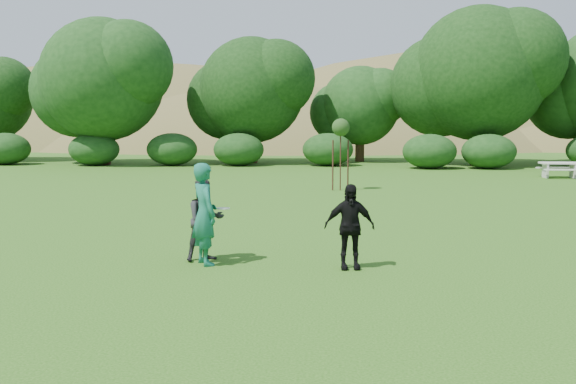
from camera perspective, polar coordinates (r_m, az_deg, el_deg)
name	(u,v)px	position (r m, az deg, el deg)	size (l,w,h in m)	color
ground	(278,266)	(12.44, -0.90, -6.61)	(120.00, 120.00, 0.00)	#19470C
player_teal	(205,214)	(12.52, -7.43, -1.95)	(0.72, 0.48, 1.99)	#16654D
player_grey	(205,220)	(12.90, -7.39, -2.48)	(0.80, 0.62, 1.64)	#27272A
player_black	(349,227)	(12.13, 5.48, -3.08)	(0.95, 0.39, 1.62)	black
frisbee	(223,208)	(12.56, -5.79, -1.46)	(0.27, 0.27, 0.04)	white
sapling	(341,129)	(25.44, 4.71, 5.57)	(0.70, 0.70, 2.85)	#3F2218
picnic_table	(559,167)	(33.54, 22.98, 2.05)	(1.80, 1.48, 0.76)	silver
hillside	(317,236)	(81.89, 2.57, -3.92)	(150.00, 72.00, 52.00)	olive
tree_row	(366,86)	(40.87, 6.94, 9.33)	(53.92, 10.38, 9.62)	#3A2616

